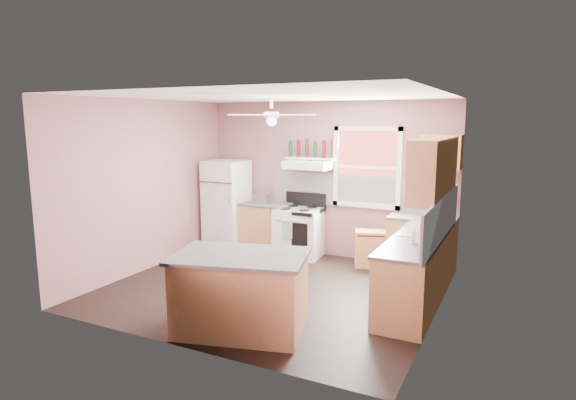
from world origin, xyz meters
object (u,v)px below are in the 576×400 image
at_px(refrigerator, 227,205).
at_px(cart, 371,250).
at_px(toaster, 262,199).
at_px(island, 241,294).
at_px(stove, 299,233).

distance_m(refrigerator, cart, 2.82).
bearing_deg(refrigerator, toaster, -0.10).
height_order(toaster, cart, toaster).
relative_size(cart, island, 0.38).
xyz_separation_m(refrigerator, stove, (1.45, 0.06, -0.39)).
xyz_separation_m(refrigerator, island, (2.13, -2.95, -0.39)).
height_order(stove, island, same).
relative_size(toaster, cart, 0.53).
bearing_deg(stove, toaster, -179.67).
distance_m(refrigerator, stove, 1.50).
xyz_separation_m(toaster, cart, (2.01, 0.09, -0.73)).
bearing_deg(cart, stove, 160.95).
distance_m(refrigerator, island, 3.66).
distance_m(toaster, cart, 2.14).
height_order(cart, island, island).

